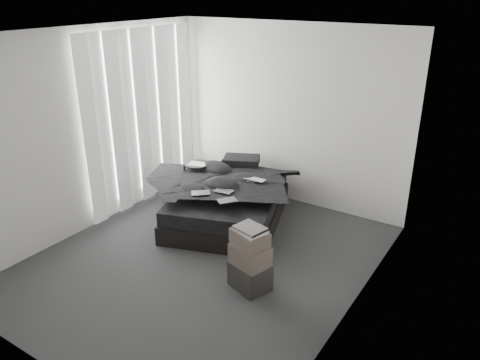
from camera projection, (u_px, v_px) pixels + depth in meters
The scene contains 25 objects.
floor at pixel (204, 259), 5.60m from camera, with size 3.60×4.20×0.01m, color #323235.
ceiling at pixel (196, 33), 4.60m from camera, with size 3.60×4.20×0.01m, color white.
wall_back at pixel (289, 116), 6.73m from camera, with size 3.60×0.01×2.60m, color silver.
wall_front at pixel (28, 237), 3.48m from camera, with size 3.60×0.01×2.60m, color silver.
wall_left at pixel (89, 131), 6.01m from camera, with size 0.01×4.20×2.60m, color silver.
wall_right at pixel (359, 194), 4.20m from camera, with size 0.01×4.20×2.60m, color silver.
window_left at pixel (139, 113), 6.67m from camera, with size 0.02×2.00×2.30m, color white.
curtain_left at pixel (142, 118), 6.68m from camera, with size 0.06×2.12×2.48m, color white.
bed at pixel (228, 211), 6.51m from camera, with size 1.39×1.84×0.25m, color black.
mattress at pixel (228, 197), 6.42m from camera, with size 1.34×1.79×0.20m, color black.
duvet at pixel (227, 184), 6.30m from camera, with size 1.36×1.57×0.21m, color black.
pillow_lower at pixel (238, 167), 7.01m from camera, with size 0.55×0.38×0.13m, color black.
pillow_upper at pixel (242, 161), 6.93m from camera, with size 0.52×0.36×0.12m, color black.
laptop at pixel (253, 176), 6.26m from camera, with size 0.29×0.19×0.02m, color silver.
comic_a at pixel (201, 188), 5.91m from camera, with size 0.23×0.15×0.01m, color black.
comic_b at pixel (224, 186), 5.97m from camera, with size 0.23×0.15×0.01m, color black.
comic_c at pixel (227, 195), 5.70m from camera, with size 0.23×0.15×0.01m, color black.
side_stand at pixel (198, 185), 6.86m from camera, with size 0.35×0.35×0.65m, color black.
papers at pixel (197, 164), 6.72m from camera, with size 0.25×0.19×0.01m, color white.
floor_books at pixel (171, 195), 7.14m from camera, with size 0.16×0.22×0.16m, color black.
box_lower at pixel (250, 275), 5.03m from camera, with size 0.41×0.32×0.30m, color black.
box_mid at pixel (250, 255), 4.91m from camera, with size 0.38×0.30×0.23m, color brown.
box_upper at pixel (250, 238), 4.86m from camera, with size 0.36×0.29×0.16m, color brown.
art_book_white at pixel (250, 230), 4.81m from camera, with size 0.31×0.25×0.03m, color silver.
art_book_snake at pixel (250, 228), 4.79m from camera, with size 0.30×0.24×0.03m, color silver.
Camera 1 is at (2.98, -3.79, 3.03)m, focal length 35.00 mm.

